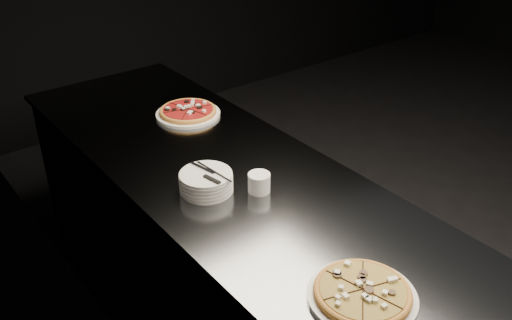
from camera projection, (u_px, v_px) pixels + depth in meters
floor at (506, 193)px, 3.67m from camera, size 5.00×5.00×0.00m
wall_left at (129, 76)px, 1.65m from camera, size 0.02×5.00×2.80m
counter at (238, 273)px, 2.31m from camera, size 0.74×2.44×0.92m
pizza_mushroom at (362, 294)px, 1.52m from camera, size 0.33×0.33×0.03m
pizza_tomato at (188, 112)px, 2.52m from camera, size 0.31×0.31×0.03m
plate_stack at (206, 182)px, 1.98m from camera, size 0.18×0.18×0.07m
cutlery at (210, 174)px, 1.96m from camera, size 0.06×0.20×0.01m
ramekin at (259, 182)px, 1.98m from camera, size 0.08×0.08×0.07m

